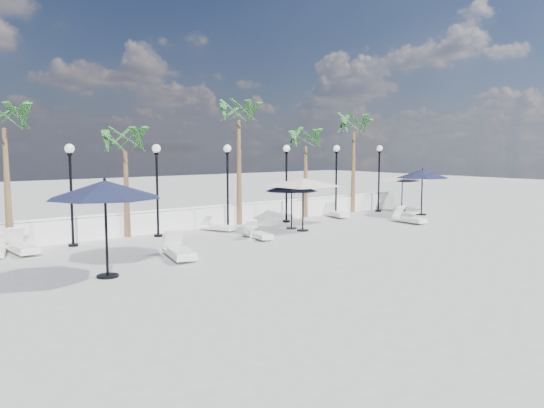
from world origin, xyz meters
TOP-DOWN VIEW (x-y plane):
  - ground at (0.00, 0.00)m, footprint 100.00×100.00m
  - balustrade at (0.00, 7.50)m, footprint 26.00×0.30m
  - lamppost_1 at (-7.00, 6.50)m, footprint 0.36×0.36m
  - lamppost_2 at (-3.50, 6.50)m, footprint 0.36×0.36m
  - lamppost_3 at (0.00, 6.50)m, footprint 0.36×0.36m
  - lamppost_4 at (3.50, 6.50)m, footprint 0.36×0.36m
  - lamppost_5 at (7.00, 6.50)m, footprint 0.36×0.36m
  - lamppost_6 at (10.50, 6.50)m, footprint 0.36×0.36m
  - palm_0 at (-9.00, 7.30)m, footprint 2.60×2.60m
  - palm_1 at (-4.50, 7.30)m, footprint 2.60×2.60m
  - palm_2 at (1.20, 7.30)m, footprint 2.60×2.60m
  - palm_3 at (5.50, 7.30)m, footprint 2.60×2.60m
  - palm_4 at (9.20, 7.30)m, footprint 2.60×2.60m
  - lounger_1 at (-8.87, 6.22)m, footprint 0.78×2.08m
  - lounger_2 at (-0.73, 6.22)m, footprint 1.07×1.71m
  - lounger_3 at (-4.97, 2.02)m, footprint 1.19×2.22m
  - lounger_4 at (-0.59, 3.44)m, footprint 0.78×1.76m
  - lounger_5 at (7.97, 2.43)m, footprint 0.78×1.92m
  - lounger_6 at (6.76, 6.22)m, footprint 1.11×1.99m
  - side_table_1 at (-0.90, 3.51)m, footprint 0.57×0.57m
  - side_table_2 at (8.17, 2.30)m, footprint 0.54×0.54m
  - parasol_navy_left at (-7.82, 1.02)m, footprint 3.23×3.23m
  - parasol_navy_mid at (2.26, 4.67)m, footprint 2.43×2.43m
  - parasol_navy_right at (11.17, 4.01)m, footprint 2.87×2.87m
  - parasol_cream_sq_a at (2.24, 3.88)m, footprint 5.15×5.15m
  - parasol_cream_sq_b at (12.00, 5.98)m, footprint 4.49×4.49m

SIDE VIEW (x-z plane):
  - ground at x=0.00m, z-range 0.00..0.00m
  - lounger_2 at x=-0.73m, z-range -0.10..0.51m
  - lounger_4 at x=-0.59m, z-range -0.10..0.53m
  - lounger_5 at x=7.97m, z-range -0.12..0.59m
  - lounger_6 at x=6.76m, z-range -0.12..0.59m
  - lounger_1 at x=-8.87m, z-range -0.13..0.64m
  - lounger_3 at x=-4.97m, z-range -0.13..0.66m
  - side_table_2 at x=8.17m, z-range 0.05..0.58m
  - side_table_1 at x=-0.90m, z-range 0.06..0.61m
  - balustrade at x=0.00m, z-range -0.04..0.97m
  - parasol_navy_mid at x=2.26m, z-range 0.82..3.00m
  - parasol_cream_sq_b at x=12.00m, z-range 0.95..3.21m
  - parasol_navy_right at x=11.17m, z-range 0.97..3.55m
  - parasol_cream_sq_a at x=2.24m, z-range 1.08..3.60m
  - lamppost_1 at x=-7.00m, z-range 0.57..4.41m
  - lamppost_2 at x=-3.50m, z-range 0.57..4.41m
  - lamppost_3 at x=0.00m, z-range 0.57..4.41m
  - lamppost_4 at x=3.50m, z-range 0.57..4.41m
  - lamppost_5 at x=7.00m, z-range 0.57..4.41m
  - lamppost_6 at x=10.50m, z-range 0.57..4.41m
  - parasol_navy_left at x=-7.82m, z-range 1.09..3.93m
  - palm_1 at x=-4.50m, z-range 1.40..6.10m
  - palm_3 at x=5.50m, z-range 1.50..6.40m
  - palm_0 at x=-9.00m, z-range 1.78..7.28m
  - palm_4 at x=9.20m, z-range 1.88..7.58m
  - palm_2 at x=1.20m, z-range 2.07..8.17m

